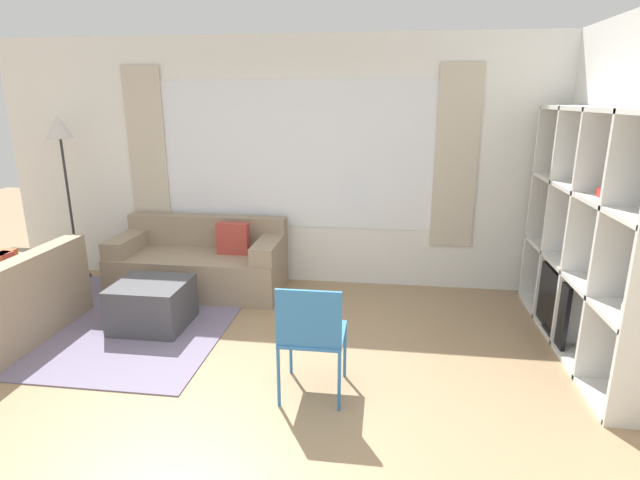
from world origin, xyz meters
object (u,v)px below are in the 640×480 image
object	(u,v)px
shelving_unit	(591,238)
ottoman	(152,305)
couch_main	(201,264)
couch_side	(2,307)
folding_chair	(311,331)
floor_lamp	(61,141)

from	to	relation	value
shelving_unit	ottoman	distance (m)	3.84
couch_main	couch_side	size ratio (longest dim) A/B	1.24
couch_main	folding_chair	distance (m)	2.45
ottoman	folding_chair	xyz separation A→B (m)	(1.63, -0.94, 0.30)
ottoman	floor_lamp	bearing A→B (deg)	142.61
ottoman	shelving_unit	bearing A→B (deg)	2.01
couch_main	shelving_unit	bearing A→B (deg)	-12.91
folding_chair	floor_lamp	bearing A→B (deg)	-33.58
floor_lamp	shelving_unit	bearing A→B (deg)	-10.72
shelving_unit	ottoman	bearing A→B (deg)	-177.99
couch_side	floor_lamp	bearing A→B (deg)	-169.01
shelving_unit	ottoman	size ratio (longest dim) A/B	3.52
ottoman	floor_lamp	distance (m)	2.31
shelving_unit	couch_main	distance (m)	3.81
shelving_unit	floor_lamp	size ratio (longest dim) A/B	1.20
shelving_unit	ottoman	world-z (taller)	shelving_unit
folding_chair	couch_main	bearing A→B (deg)	-51.35
shelving_unit	couch_main	xyz separation A→B (m)	(-3.66, 0.84, -0.67)
couch_side	ottoman	xyz separation A→B (m)	(1.17, 0.42, -0.09)
couch_side	shelving_unit	bearing A→B (deg)	96.38
folding_chair	couch_side	bearing A→B (deg)	-10.44
ottoman	couch_side	bearing A→B (deg)	-160.24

